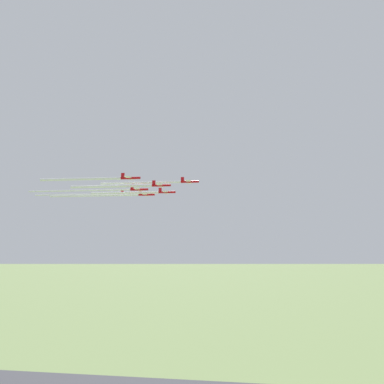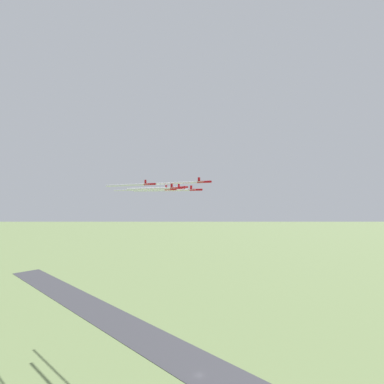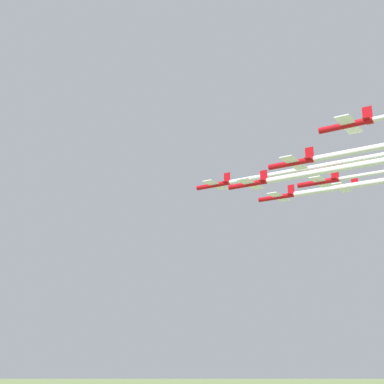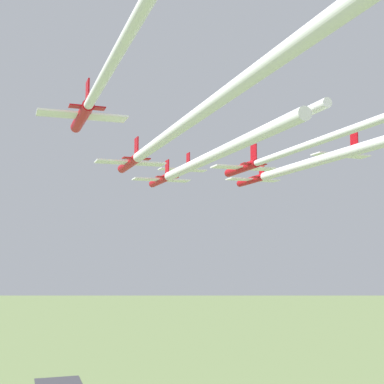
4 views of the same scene
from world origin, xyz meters
name	(u,v)px [view 3 (image 3 of 4)]	position (x,y,z in m)	size (l,w,h in m)	color
jet_0	(215,185)	(-3.44, -3.69, 95.27)	(8.29, 8.45, 2.99)	#B20C14
jet_1	(250,184)	(-2.91, -18.37, 91.54)	(8.29, 8.45, 2.99)	#B20C14
jet_2	(278,197)	(9.66, -10.36, 92.21)	(8.29, 8.45, 2.99)	#B20C14
jet_3	(293,163)	(-2.38, -33.06, 91.66)	(8.29, 8.45, 2.99)	#B20C14
jet_4	(320,182)	(10.18, -25.05, 91.83)	(8.29, 8.45, 2.99)	#B20C14
jet_5	(341,187)	(22.75, -17.04, 94.36)	(8.29, 8.45, 2.99)	#B20C14
jet_6	(348,125)	(-1.85, -47.74, 93.71)	(8.29, 8.45, 2.99)	#B20C14
smoke_trail_0	(315,167)	(9.76, -24.38, 95.23)	(22.86, 35.02, 1.04)	white
smoke_trail_1	(356,166)	(9.05, -37.12, 91.49)	(20.52, 31.24, 1.21)	white
smoke_trail_2	(384,181)	(22.58, -30.64, 92.17)	(22.48, 34.30, 1.22)	white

